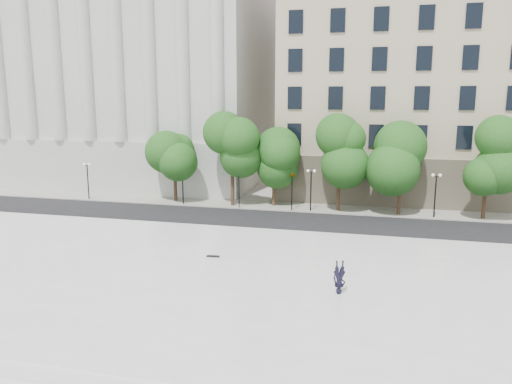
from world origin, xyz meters
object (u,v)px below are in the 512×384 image
traffic_light_east (292,173)px  skateboard (213,256)px  person_lying (339,289)px  traffic_light_west (239,171)px

traffic_light_east → skateboard: bearing=-99.1°
traffic_light_east → skateboard: 16.61m
traffic_light_east → person_lying: bearing=-73.6°
traffic_light_east → person_lying: size_ratio=2.29×
person_lying → skateboard: 9.61m
traffic_light_west → skateboard: size_ratio=5.03×
traffic_light_west → traffic_light_east: traffic_light_west is taller
skateboard → person_lying: bearing=-32.3°
traffic_light_east → person_lying: 21.48m
traffic_light_west → traffic_light_east: size_ratio=1.02×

